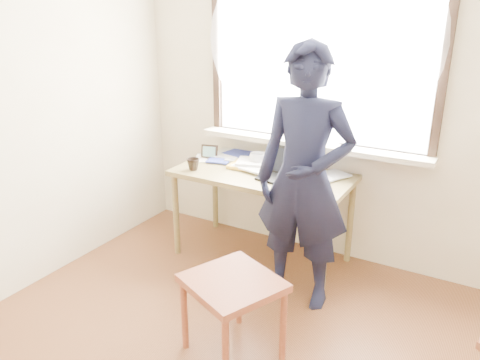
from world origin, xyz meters
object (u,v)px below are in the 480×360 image
Objects in this scene: laptop at (285,172)px; person at (304,180)px; desk at (262,182)px; work_chair at (233,292)px; mug_white at (258,160)px; mug_dark at (193,164)px.

person reaches higher than laptop.
desk is 0.78× the size of person.
mug_white is at bearing 112.05° from work_chair.
mug_white is 0.08× the size of person.
laptop reaches higher than work_chair.
mug_dark reaches higher than desk.
desk is at bearing 170.71° from laptop.
mug_dark is 1.30m from work_chair.
mug_dark is at bearing -165.79° from laptop.
laptop is at bearing 14.21° from mug_dark.
work_chair is 0.36× the size of person.
laptop is 0.45m from person.
work_chair is (0.50, -1.23, -0.36)m from mug_white.
work_chair is at bearing -44.98° from mug_dark.
laptop is 1.14m from work_chair.
desk is at bearing 109.39° from work_chair.
person is at bearing -36.63° from desk.
mug_white reaches higher than mug_dark.
desk is 1.19m from work_chair.
laptop is (0.20, -0.03, 0.13)m from desk.
desk is at bearing 139.02° from person.
mug_dark is (-0.70, -0.18, -0.01)m from laptop.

